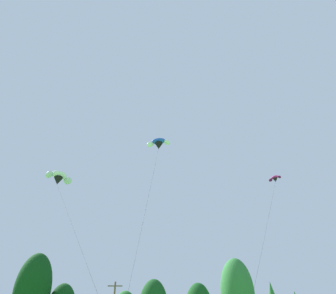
% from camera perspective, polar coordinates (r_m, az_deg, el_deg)
% --- Properties ---
extents(treeline_tree_c, '(5.68, 5.68, 14.37)m').
position_cam_1_polar(treeline_tree_c, '(58.40, -23.63, -22.88)').
color(treeline_tree_c, '#472D19').
rests_on(treeline_tree_c, ground_plane).
extents(treeline_tree_h, '(5.67, 5.67, 14.33)m').
position_cam_1_polar(treeline_tree_h, '(59.14, 12.65, -24.68)').
color(treeline_tree_h, '#472D19').
rests_on(treeline_tree_h, ground_plane).
extents(parafoil_kite_high_white, '(13.62, 17.93, 20.66)m').
position_cam_1_polar(parafoil_kite_high_white, '(46.35, -19.43, -5.35)').
color(parafoil_kite_high_white, white).
extents(parafoil_kite_mid_magenta, '(13.21, 19.29, 23.17)m').
position_cam_1_polar(parafoil_kite_mid_magenta, '(53.66, 19.04, -5.55)').
color(parafoil_kite_mid_magenta, '#D12893').
extents(parafoil_kite_far_blue_white, '(3.88, 12.52, 23.43)m').
position_cam_1_polar(parafoil_kite_far_blue_white, '(41.54, -1.74, 0.62)').
color(parafoil_kite_far_blue_white, blue).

